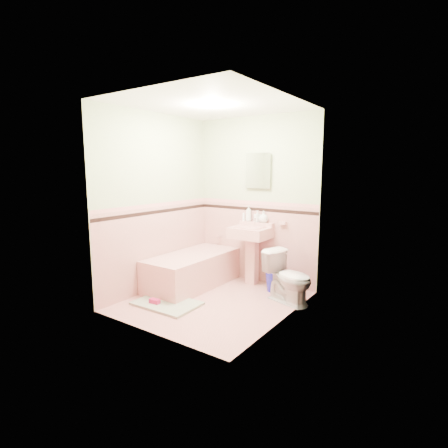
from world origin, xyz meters
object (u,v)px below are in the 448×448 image
Objects in this scene: soap_bottle_left at (249,213)px; medicine_cabinet at (258,171)px; toilet at (289,277)px; bathtub at (192,271)px; sink at (250,256)px; soap_bottle_right at (264,217)px; shoe at (155,301)px; soap_bottle_mid at (257,216)px; bucket at (275,281)px.

medicine_cabinet is at bearing 12.09° from soap_bottle_left.
bathtub is at bearing 114.68° from toilet.
medicine_cabinet reaches higher than bathtub.
toilet is at bearing 8.04° from bathtub.
soap_bottle_right is (0.12, 0.18, 0.58)m from sink.
sink reaches higher than shoe.
soap_bottle_mid is (0.69, 0.71, 0.80)m from bathtub.
soap_bottle_mid is at bearing 180.00° from soap_bottle_right.
soap_bottle_mid is 1.00m from bucket.
sink is 5.04× the size of soap_bottle_right.
sink is at bearing -90.00° from medicine_cabinet.
medicine_cabinet reaches higher than soap_bottle_right.
bathtub reaches higher than bucket.
soap_bottle_right is 0.96m from bucket.
medicine_cabinet is at bearing 165.73° from soap_bottle_right.
sink is at bearing 37.93° from bathtub.
shoe is at bearing -83.12° from bathtub.
soap_bottle_right is 0.62× the size of bucket.
soap_bottle_left is (-0.14, -0.03, -0.64)m from medicine_cabinet.
bucket is (-0.34, 0.29, -0.20)m from toilet.
bathtub is at bearing -127.25° from soap_bottle_left.
medicine_cabinet reaches higher than bucket.
soap_bottle_right is 0.26× the size of toilet.
medicine_cabinet is 1.64m from bucket.
soap_bottle_right is at bearing 41.66° from bathtub.
bucket is at bearing -4.12° from sink.
toilet is at bearing -28.82° from soap_bottle_left.
medicine_cabinet is 2.77× the size of soap_bottle_right.
soap_bottle_right is (0.10, 0.00, -0.00)m from soap_bottle_mid.
shoe is (-0.43, -1.59, -0.99)m from soap_bottle_left.
soap_bottle_right reaches higher than bathtub.
bucket is (0.44, -0.03, -0.30)m from sink.
toilet is 2.42× the size of bucket.
toilet reaches higher than bucket.
shoe is at bearing -112.17° from sink.
medicine_cabinet reaches higher than sink.
toilet is 1.75m from shoe.
soap_bottle_right is at bearing 146.47° from bucket.
medicine_cabinet is at bearing 72.11° from toilet.
sink is 6.26× the size of shoe.
soap_bottle_left is at bearing -167.91° from medicine_cabinet.
soap_bottle_right is 1.08m from toilet.
shoe is at bearing -109.52° from medicine_cabinet.
shoe is (-0.57, -1.62, -1.64)m from medicine_cabinet.
toilet is at bearing -34.53° from medicine_cabinet.
soap_bottle_left is at bearing 52.75° from bathtub.
soap_bottle_left reaches higher than bathtub.
bathtub is at bearing 91.11° from shoe.
bucket reaches higher than shoe.
sink is 3.15× the size of bucket.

